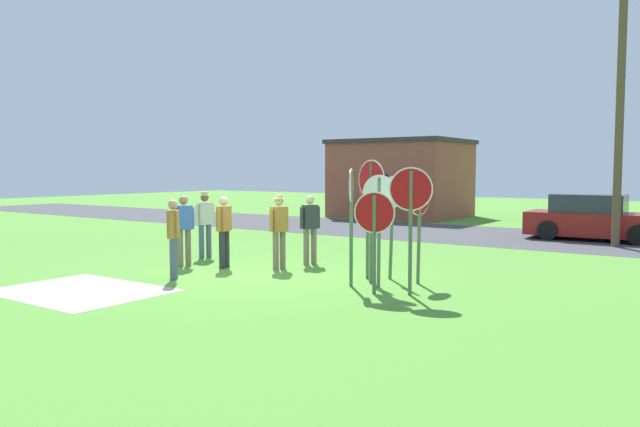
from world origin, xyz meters
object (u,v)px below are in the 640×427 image
stop_sign_leaning_left (351,207)px  stop_sign_rear_left (374,225)px  stop_sign_low_front (368,210)px  person_holding_notes (224,228)px  stop_sign_rear_right (379,211)px  person_near_signs (184,227)px  parked_car_on_street (594,219)px  stop_sign_nearest (392,209)px  person_in_teal (173,234)px  person_in_blue (205,220)px  utility_pole (620,102)px  stop_sign_tallest (371,198)px  person_in_dark_shirt (310,224)px  stop_sign_center_cluster (411,207)px  stop_sign_far_back (419,217)px  person_on_left (279,227)px

stop_sign_leaning_left → stop_sign_rear_left: stop_sign_leaning_left is taller
stop_sign_low_front → person_holding_notes: size_ratio=1.31×
stop_sign_rear_right → person_near_signs: (-5.14, -0.34, -0.55)m
parked_car_on_street → stop_sign_nearest: stop_sign_nearest is taller
person_in_teal → stop_sign_low_front: bearing=35.3°
person_in_teal → person_in_blue: 3.15m
utility_pole → stop_sign_leaning_left: size_ratio=3.53×
stop_sign_rear_left → stop_sign_nearest: bearing=106.5°
utility_pole → stop_sign_tallest: bearing=-108.4°
person_in_dark_shirt → stop_sign_center_cluster: bearing=-27.9°
stop_sign_leaning_left → person_in_teal: bearing=-157.5°
utility_pole → stop_sign_leaning_left: (-3.27, -9.84, -2.75)m
stop_sign_rear_right → stop_sign_rear_left: bearing=-68.6°
stop_sign_leaning_left → stop_sign_far_back: 1.43m
parked_car_on_street → person_in_blue: bearing=-126.9°
stop_sign_rear_right → person_holding_notes: size_ratio=1.31×
stop_sign_low_front → person_holding_notes: 3.59m
stop_sign_rear_left → stop_sign_tallest: bearing=123.1°
stop_sign_far_back → person_holding_notes: size_ratio=1.21×
stop_sign_low_front → stop_sign_rear_right: (0.67, -0.70, 0.03)m
stop_sign_tallest → person_holding_notes: (-3.81, -0.29, -0.79)m
stop_sign_rear_right → person_holding_notes: 4.19m
person_in_teal → person_in_blue: person_in_blue is taller
parked_car_on_street → stop_sign_low_front: bearing=-103.7°
stop_sign_rear_right → person_near_signs: size_ratio=1.31×
person_on_left → person_in_dark_shirt: person_on_left is taller
person_in_teal → stop_sign_rear_right: bearing=22.6°
stop_sign_center_cluster → stop_sign_low_front: size_ratio=1.07×
stop_sign_leaning_left → person_near_signs: size_ratio=1.39×
stop_sign_tallest → stop_sign_low_front: (-0.32, 0.41, -0.26)m
stop_sign_tallest → stop_sign_center_cluster: bearing=-27.8°
utility_pole → stop_sign_far_back: 9.60m
stop_sign_tallest → person_holding_notes: stop_sign_tallest is taller
stop_sign_low_front → person_on_left: stop_sign_low_front is taller
person_in_teal → stop_sign_nearest: bearing=34.7°
parked_car_on_street → stop_sign_far_back: (-1.40, -10.35, 0.68)m
stop_sign_leaning_left → person_in_dark_shirt: bearing=141.8°
stop_sign_tallest → person_on_left: size_ratio=1.45×
stop_sign_tallest → person_in_teal: bearing=-151.9°
stop_sign_tallest → stop_sign_nearest: size_ratio=1.15×
parked_car_on_street → stop_sign_center_cluster: bearing=-95.2°
stop_sign_tallest → person_in_dark_shirt: stop_sign_tallest is taller
person_in_dark_shirt → utility_pole: bearing=55.1°
parked_car_on_street → stop_sign_center_cluster: 11.56m
stop_sign_center_cluster → stop_sign_far_back: stop_sign_center_cluster is taller
stop_sign_rear_right → person_in_teal: stop_sign_rear_right is taller
stop_sign_leaning_left → person_in_blue: stop_sign_leaning_left is taller
stop_sign_nearest → stop_sign_far_back: size_ratio=1.07×
person_in_teal → stop_sign_leaning_left: bearing=22.5°
utility_pole → stop_sign_center_cluster: bearing=-100.9°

